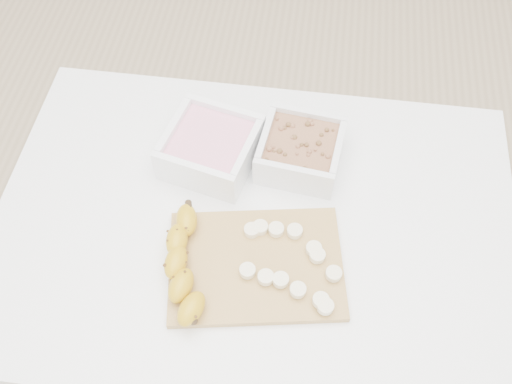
# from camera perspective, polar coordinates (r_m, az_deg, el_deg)

# --- Properties ---
(ground) EXTENTS (3.50, 3.50, 0.00)m
(ground) POSITION_cam_1_polar(r_m,az_deg,el_deg) (1.78, -0.13, -15.23)
(ground) COLOR #C6AD89
(ground) RESTS_ON ground
(table) EXTENTS (1.00, 0.70, 0.75)m
(table) POSITION_cam_1_polar(r_m,az_deg,el_deg) (1.17, -0.20, -5.38)
(table) COLOR white
(table) RESTS_ON ground
(bowl_yogurt) EXTENTS (0.21, 0.21, 0.08)m
(bowl_yogurt) POSITION_cam_1_polar(r_m,az_deg,el_deg) (1.14, -4.55, 4.51)
(bowl_yogurt) COLOR white
(bowl_yogurt) RESTS_ON table
(bowl_granola) EXTENTS (0.17, 0.17, 0.07)m
(bowl_granola) POSITION_cam_1_polar(r_m,az_deg,el_deg) (1.14, 4.47, 4.21)
(bowl_granola) COLOR white
(bowl_granola) RESTS_ON table
(cutting_board) EXTENTS (0.35, 0.27, 0.01)m
(cutting_board) POSITION_cam_1_polar(r_m,az_deg,el_deg) (1.04, -0.01, -7.31)
(cutting_board) COLOR tan
(cutting_board) RESTS_ON table
(banana) EXTENTS (0.07, 0.23, 0.04)m
(banana) POSITION_cam_1_polar(r_m,az_deg,el_deg) (1.02, -7.17, -7.31)
(banana) COLOR #C09112
(banana) RESTS_ON cutting_board
(banana_slices) EXTENTS (0.18, 0.17, 0.02)m
(banana_slices) POSITION_cam_1_polar(r_m,az_deg,el_deg) (1.02, 3.50, -7.04)
(banana_slices) COLOR #F3E6BB
(banana_slices) RESTS_ON cutting_board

